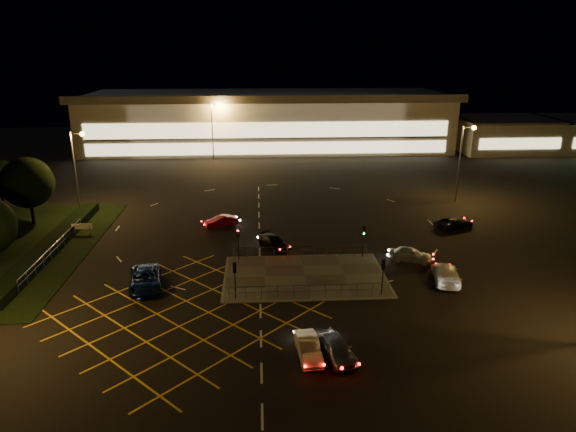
{
  "coord_description": "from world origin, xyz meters",
  "views": [
    {
      "loc": [
        -1.95,
        -43.59,
        19.58
      ],
      "look_at": [
        1.16,
        9.28,
        2.0
      ],
      "focal_mm": 32.0,
      "sensor_mm": 36.0,
      "label": 1
    }
  ],
  "objects": [
    {
      "name": "hedge",
      "position": [
        -23.0,
        6.0,
        0.5
      ],
      "size": [
        2.0,
        26.0,
        1.0
      ],
      "primitive_type": "cube",
      "color": "black",
      "rests_on": "ground"
    },
    {
      "name": "streetlight_nw",
      "position": [
        -23.56,
        18.0,
        6.56
      ],
      "size": [
        1.78,
        0.56,
        10.03
      ],
      "color": "slate",
      "rests_on": "ground"
    },
    {
      "name": "signal_ne",
      "position": [
        8.0,
        1.99,
        2.37
      ],
      "size": [
        0.28,
        0.3,
        3.15
      ],
      "color": "black",
      "rests_on": "pedestrian_island"
    },
    {
      "name": "car_right_silver",
      "position": [
        12.38,
        0.91,
        0.69
      ],
      "size": [
        4.36,
        2.83,
        1.38
      ],
      "primitive_type": "imported",
      "rotation": [
        0.0,
        0.0,
        1.25
      ],
      "color": "silver",
      "rests_on": "ground"
    },
    {
      "name": "pedestrian_island",
      "position": [
        2.0,
        -2.0,
        0.06
      ],
      "size": [
        14.0,
        9.0,
        0.12
      ],
      "primitive_type": "cube",
      "color": "#4C4944",
      "rests_on": "ground"
    },
    {
      "name": "signal_sw",
      "position": [
        -4.0,
        -5.99,
        2.37
      ],
      "size": [
        0.28,
        0.3,
        3.15
      ],
      "rotation": [
        0.0,
        0.0,
        3.14
      ],
      "color": "black",
      "rests_on": "pedestrian_island"
    },
    {
      "name": "car_left_blue",
      "position": [
        -11.73,
        -3.35,
        0.78
      ],
      "size": [
        3.54,
        5.95,
        1.55
      ],
      "primitive_type": "imported",
      "rotation": [
        0.0,
        0.0,
        0.18
      ],
      "color": "navy",
      "rests_on": "ground"
    },
    {
      "name": "ground",
      "position": [
        0.0,
        0.0,
        0.0
      ],
      "size": [
        180.0,
        180.0,
        0.0
      ],
      "primitive_type": "plane",
      "color": "black",
      "rests_on": "ground"
    },
    {
      "name": "car_approach_white",
      "position": [
        14.23,
        -3.65,
        0.73
      ],
      "size": [
        3.03,
        5.35,
        1.46
      ],
      "primitive_type": "imported",
      "rotation": [
        0.0,
        0.0,
        2.94
      ],
      "color": "#B8B8B8",
      "rests_on": "ground"
    },
    {
      "name": "car_far_dkgrey",
      "position": [
        -0.56,
        5.0,
        0.62
      ],
      "size": [
        3.67,
        4.57,
        1.24
      ],
      "primitive_type": "imported",
      "rotation": [
        0.0,
        0.0,
        0.53
      ],
      "color": "black",
      "rests_on": "ground"
    },
    {
      "name": "signal_se",
      "position": [
        8.0,
        -5.99,
        2.37
      ],
      "size": [
        0.28,
        0.3,
        3.15
      ],
      "rotation": [
        0.0,
        0.0,
        3.14
      ],
      "color": "black",
      "rests_on": "pedestrian_island"
    },
    {
      "name": "streetlight_far_right",
      "position": [
        30.44,
        50.0,
        6.56
      ],
      "size": [
        1.78,
        0.56,
        10.03
      ],
      "color": "slate",
      "rests_on": "ground"
    },
    {
      "name": "car_near_silver",
      "position": [
        2.91,
        -14.59,
        0.73
      ],
      "size": [
        2.96,
        4.64,
        1.47
      ],
      "primitive_type": "imported",
      "rotation": [
        0.0,
        0.0,
        0.31
      ],
      "color": "#A3A5AA",
      "rests_on": "ground"
    },
    {
      "name": "grass_verge",
      "position": [
        -28.0,
        6.0,
        0.04
      ],
      "size": [
        18.0,
        30.0,
        0.08
      ],
      "primitive_type": "cube",
      "color": "black",
      "rests_on": "ground"
    },
    {
      "name": "streetlight_far_left",
      "position": [
        -9.56,
        48.0,
        6.56
      ],
      "size": [
        1.78,
        0.56,
        10.03
      ],
      "color": "slate",
      "rests_on": "ground"
    },
    {
      "name": "car_queue_white",
      "position": [
        1.13,
        -14.32,
        0.65
      ],
      "size": [
        1.7,
        4.02,
        1.29
      ],
      "primitive_type": "imported",
      "rotation": [
        0.0,
        0.0,
        0.09
      ],
      "color": "silver",
      "rests_on": "ground"
    },
    {
      "name": "streetlight_ne",
      "position": [
        24.44,
        20.0,
        6.56
      ],
      "size": [
        1.78,
        0.56,
        10.03
      ],
      "color": "slate",
      "rests_on": "ground"
    },
    {
      "name": "car_east_grey",
      "position": [
        20.01,
        9.89,
        0.65
      ],
      "size": [
        5.11,
        3.8,
        1.29
      ],
      "primitive_type": "imported",
      "rotation": [
        0.0,
        0.0,
        1.98
      ],
      "color": "black",
      "rests_on": "ground"
    },
    {
      "name": "signal_nw",
      "position": [
        -4.0,
        1.99,
        2.37
      ],
      "size": [
        0.28,
        0.3,
        3.15
      ],
      "color": "black",
      "rests_on": "pedestrian_island"
    },
    {
      "name": "tree_c",
      "position": [
        -28.0,
        14.0,
        4.95
      ],
      "size": [
        5.76,
        5.76,
        7.84
      ],
      "color": "black",
      "rests_on": "ground"
    },
    {
      "name": "supermarket",
      "position": [
        0.0,
        61.95,
        5.31
      ],
      "size": [
        72.0,
        26.5,
        10.5
      ],
      "color": "beige",
      "rests_on": "ground"
    },
    {
      "name": "retail_unit_a",
      "position": [
        46.0,
        53.97,
        3.21
      ],
      "size": [
        18.8,
        14.8,
        6.35
      ],
      "color": "beige",
      "rests_on": "ground"
    },
    {
      "name": "car_circ_red",
      "position": [
        -6.35,
        12.0,
        0.62
      ],
      "size": [
        3.97,
        2.54,
        1.23
      ],
      "primitive_type": "imported",
      "rotation": [
        0.0,
        0.0,
        5.07
      ],
      "color": "maroon",
      "rests_on": "ground"
    }
  ]
}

